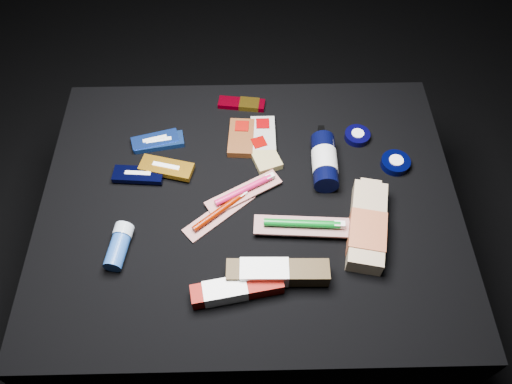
{
  "coord_description": "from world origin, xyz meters",
  "views": [
    {
      "loc": [
        0.0,
        -0.65,
        1.37
      ],
      "look_at": [
        0.01,
        0.01,
        0.42
      ],
      "focal_mm": 35.0,
      "sensor_mm": 36.0,
      "label": 1
    }
  ],
  "objects_px": {
    "deodorant_stick": "(119,246)",
    "toothpaste_carton_red": "(233,290)",
    "lotion_bottle": "(324,161)",
    "bodywash_bottle": "(367,227)"
  },
  "relations": [
    {
      "from": "deodorant_stick",
      "to": "toothpaste_carton_red",
      "type": "distance_m",
      "value": 0.27
    },
    {
      "from": "deodorant_stick",
      "to": "toothpaste_carton_red",
      "type": "height_order",
      "value": "deodorant_stick"
    },
    {
      "from": "deodorant_stick",
      "to": "toothpaste_carton_red",
      "type": "xyz_separation_m",
      "value": [
        0.25,
        -0.11,
        -0.0
      ]
    },
    {
      "from": "bodywash_bottle",
      "to": "lotion_bottle",
      "type": "bearing_deg",
      "value": 124.76
    },
    {
      "from": "lotion_bottle",
      "to": "deodorant_stick",
      "type": "xyz_separation_m",
      "value": [
        -0.47,
        -0.22,
        -0.01
      ]
    },
    {
      "from": "deodorant_stick",
      "to": "toothpaste_carton_red",
      "type": "relative_size",
      "value": 0.56
    },
    {
      "from": "bodywash_bottle",
      "to": "toothpaste_carton_red",
      "type": "relative_size",
      "value": 1.21
    },
    {
      "from": "lotion_bottle",
      "to": "toothpaste_carton_red",
      "type": "distance_m",
      "value": 0.39
    },
    {
      "from": "bodywash_bottle",
      "to": "toothpaste_carton_red",
      "type": "bearing_deg",
      "value": -142.86
    },
    {
      "from": "lotion_bottle",
      "to": "deodorant_stick",
      "type": "relative_size",
      "value": 1.77
    }
  ]
}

